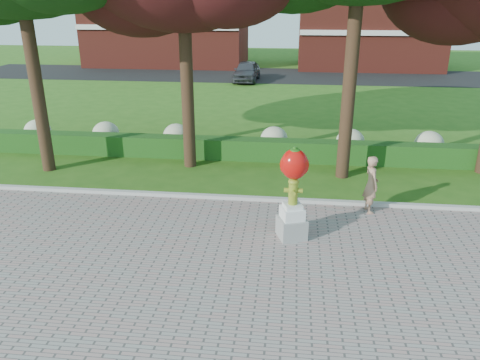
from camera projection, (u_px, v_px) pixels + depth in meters
The scene contains 10 objects.
ground at pixel (218, 249), 11.62m from camera, with size 100.00×100.00×0.00m, color #2B5916.
curb at pixel (233, 198), 14.37m from camera, with size 40.00×0.18×0.15m, color #ADADA5.
lawn_hedge at pixel (247, 149), 17.95m from camera, with size 24.00×0.70×0.80m, color #144513.
hydrangea_row at pixel (263, 139), 18.76m from camera, with size 20.10×1.10×0.99m.
street at pixel (273, 75), 37.52m from camera, with size 50.00×8.00×0.02m, color black.
building_left at pixel (168, 25), 42.87m from camera, with size 14.00×8.00×7.00m, color maroon.
building_right at pixel (368, 30), 41.06m from camera, with size 12.00×8.00×6.40m, color maroon.
hydrant_sculpture at pixel (293, 191), 11.65m from camera, with size 0.85×0.85×2.45m.
woman at pixel (371, 184), 13.28m from camera, with size 0.61×0.40×1.68m, color tan.
parked_car at pixel (247, 71), 34.67m from camera, with size 1.71×4.26×1.45m, color #3B3C42.
Camera 1 is at (1.71, -10.07, 5.82)m, focal length 35.00 mm.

